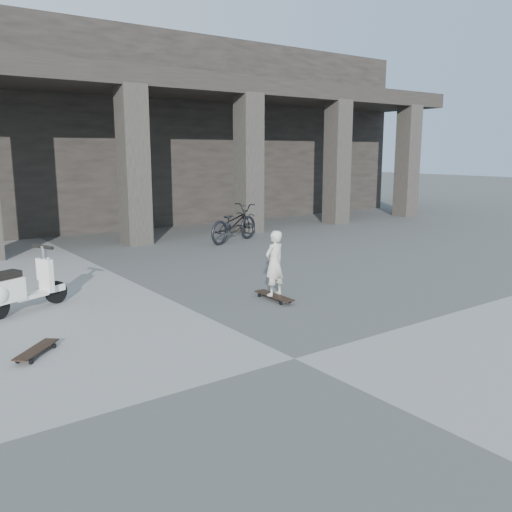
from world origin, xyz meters
TOP-DOWN VIEW (x-y plane):
  - ground at (0.00, 0.00)m, footprint 90.00×90.00m
  - colonnade at (-0.00, 13.77)m, footprint 28.00×8.82m
  - longboard at (1.36, 2.13)m, footprint 0.21×0.84m
  - skateboard_spare at (-2.41, 1.86)m, footprint 0.64×0.64m
  - child at (1.36, 2.13)m, footprint 0.43×0.32m
  - scooter at (-2.24, 3.75)m, footprint 1.31×0.72m
  - bicycle at (4.02, 7.30)m, footprint 1.99×1.24m

SIDE VIEW (x-z plane):
  - ground at x=0.00m, z-range 0.00..0.00m
  - longboard at x=1.36m, z-range 0.02..0.11m
  - skateboard_spare at x=-2.41m, z-range 0.02..0.11m
  - scooter at x=-2.24m, z-range -0.10..0.86m
  - bicycle at x=4.02m, z-range 0.00..0.99m
  - child at x=1.36m, z-range 0.08..1.14m
  - colonnade at x=0.00m, z-range 0.03..6.03m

